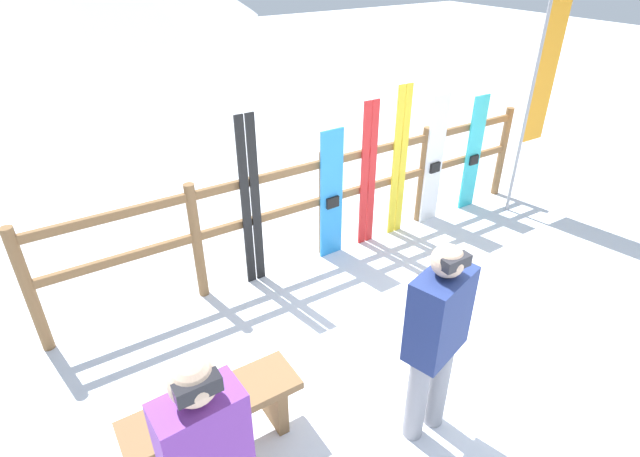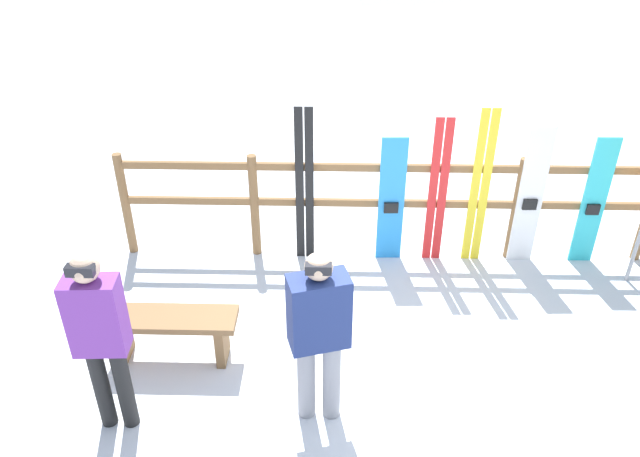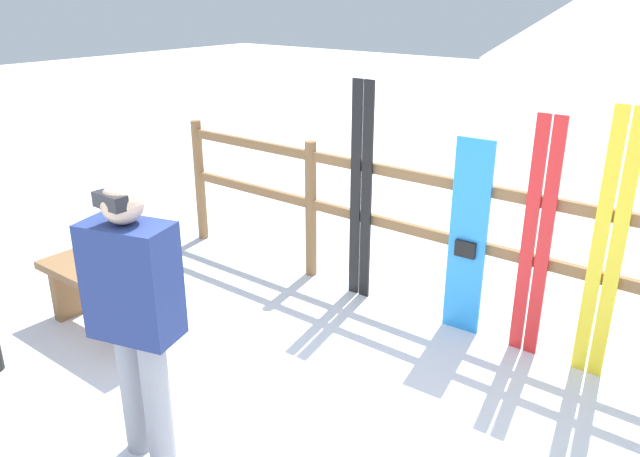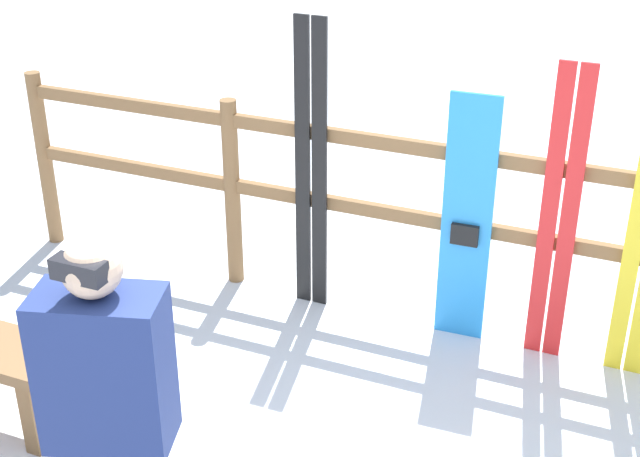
# 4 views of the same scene
# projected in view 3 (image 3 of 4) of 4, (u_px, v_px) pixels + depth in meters

# --- Properties ---
(fence) EXTENTS (5.80, 0.10, 1.21)m
(fence) POSITION_uv_depth(u_px,v_px,m) (463.00, 235.00, 4.54)
(fence) COLOR brown
(fence) RESTS_ON ground
(bench) EXTENTS (1.19, 0.36, 0.48)m
(bench) POSITION_uv_depth(u_px,v_px,m) (102.00, 291.00, 4.54)
(bench) COLOR brown
(bench) RESTS_ON ground
(person_navy) EXTENTS (0.50, 0.36, 1.57)m
(person_navy) POSITION_uv_depth(u_px,v_px,m) (135.00, 310.00, 3.11)
(person_navy) COLOR gray
(person_navy) RESTS_ON ground
(ski_pair_black) EXTENTS (0.20, 0.02, 1.78)m
(ski_pair_black) POSITION_uv_depth(u_px,v_px,m) (361.00, 193.00, 4.94)
(ski_pair_black) COLOR black
(ski_pair_black) RESTS_ON ground
(snowboard_blue) EXTENTS (0.28, 0.06, 1.46)m
(snowboard_blue) POSITION_uv_depth(u_px,v_px,m) (468.00, 239.00, 4.46)
(snowboard_blue) COLOR #288CE0
(snowboard_blue) RESTS_ON ground
(ski_pair_red) EXTENTS (0.20, 0.02, 1.68)m
(ski_pair_red) POSITION_uv_depth(u_px,v_px,m) (537.00, 240.00, 4.14)
(ski_pair_red) COLOR red
(ski_pair_red) RESTS_ON ground
(ski_pair_yellow) EXTENTS (0.19, 0.02, 1.78)m
(ski_pair_yellow) POSITION_uv_depth(u_px,v_px,m) (607.00, 249.00, 3.87)
(ski_pair_yellow) COLOR yellow
(ski_pair_yellow) RESTS_ON ground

